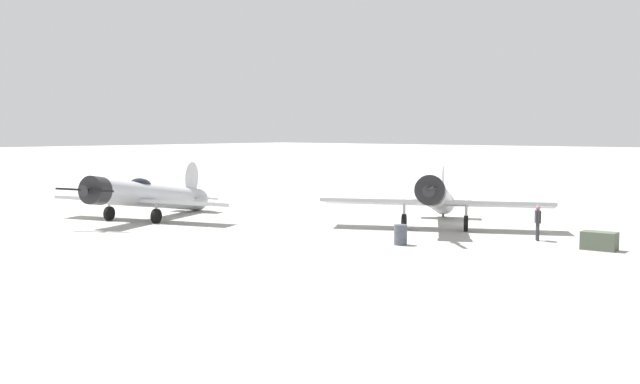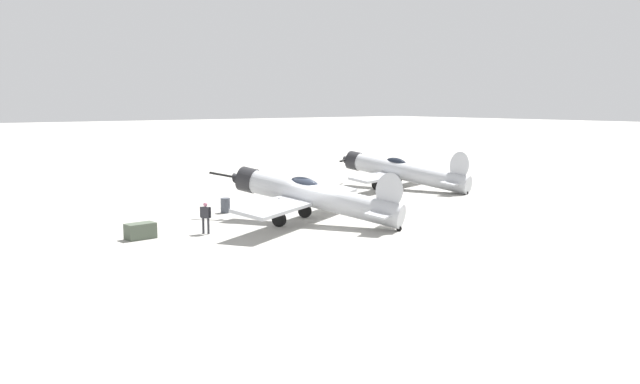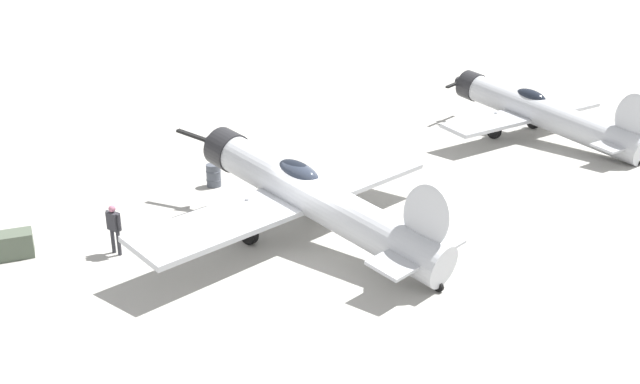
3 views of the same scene
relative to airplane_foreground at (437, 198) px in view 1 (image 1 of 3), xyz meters
The scene contains 6 objects.
ground_plane 1.64m from the airplane_foreground, 117.15° to the left, with size 400.00×400.00×0.00m, color #A8A59E.
airplane_foreground is the anchor object (origin of this frame).
airplane_mid_apron 16.34m from the airplane_foreground, 152.17° to the right, with size 10.64×11.27×3.20m.
ground_crew_mechanic 6.10m from the airplane_foreground, ahead, with size 0.43×0.54×1.62m.
equipment_crate 9.38m from the airplane_foreground, 11.51° to the right, with size 1.47×0.89×0.78m.
fuel_drum 6.53m from the airplane_foreground, 72.60° to the right, with size 0.61×0.61×0.90m.
Camera 1 is at (20.53, -33.65, 5.03)m, focal length 41.71 mm.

